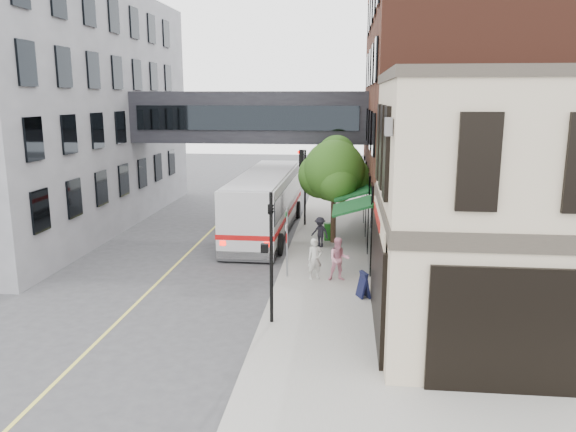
% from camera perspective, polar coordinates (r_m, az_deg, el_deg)
% --- Properties ---
extents(ground, '(120.00, 120.00, 0.00)m').
position_cam_1_polar(ground, '(17.88, -3.85, -13.49)').
color(ground, '#38383A').
rests_on(ground, ground).
extents(sidewalk_main, '(4.00, 60.00, 0.15)m').
position_cam_1_polar(sidewalk_main, '(30.86, 4.26, -2.31)').
color(sidewalk_main, gray).
rests_on(sidewalk_main, ground).
extents(corner_building, '(10.19, 8.12, 8.45)m').
position_cam_1_polar(corner_building, '(19.23, 24.48, 0.49)').
color(corner_building, '#C6B397').
rests_on(corner_building, ground).
extents(brick_building, '(13.76, 18.00, 14.00)m').
position_cam_1_polar(brick_building, '(31.71, 19.32, 10.08)').
color(brick_building, '#482116').
rests_on(brick_building, ground).
extents(opposite_building, '(14.00, 24.00, 14.00)m').
position_cam_1_polar(opposite_building, '(37.57, -26.28, 9.75)').
color(opposite_building, slate).
rests_on(opposite_building, ground).
extents(skyway_bridge, '(14.00, 3.18, 3.00)m').
position_cam_1_polar(skyway_bridge, '(34.41, -3.83, 10.01)').
color(skyway_bridge, black).
rests_on(skyway_bridge, ground).
extents(traffic_signal_near, '(0.44, 0.22, 4.60)m').
position_cam_1_polar(traffic_signal_near, '(18.67, -1.82, -2.61)').
color(traffic_signal_near, black).
rests_on(traffic_signal_near, sidewalk_main).
extents(traffic_signal_far, '(0.53, 0.28, 4.50)m').
position_cam_1_polar(traffic_signal_far, '(33.28, 1.51, 4.49)').
color(traffic_signal_far, black).
rests_on(traffic_signal_far, sidewalk_main).
extents(street_sign_pole, '(0.08, 0.75, 3.00)m').
position_cam_1_polar(street_sign_pole, '(23.73, -0.10, -2.03)').
color(street_sign_pole, gray).
rests_on(street_sign_pole, sidewalk_main).
extents(street_tree, '(3.80, 3.20, 5.60)m').
position_cam_1_polar(street_tree, '(29.36, 4.71, 4.58)').
color(street_tree, '#382619').
rests_on(street_tree, sidewalk_main).
extents(lane_marking, '(0.12, 40.00, 0.01)m').
position_cam_1_polar(lane_marking, '(28.12, -10.45, -4.05)').
color(lane_marking, '#D8CC4C').
rests_on(lane_marking, ground).
extents(bus, '(3.22, 12.71, 3.41)m').
position_cam_1_polar(bus, '(32.10, -2.26, 1.63)').
color(bus, silver).
rests_on(bus, ground).
extents(pedestrian_a, '(0.75, 0.63, 1.74)m').
position_cam_1_polar(pedestrian_a, '(23.67, 2.73, -4.37)').
color(pedestrian_a, silver).
rests_on(pedestrian_a, sidewalk_main).
extents(pedestrian_b, '(0.99, 0.83, 1.83)m').
position_cam_1_polar(pedestrian_b, '(23.52, 5.19, -4.39)').
color(pedestrian_b, pink).
rests_on(pedestrian_b, sidewalk_main).
extents(pedestrian_c, '(1.16, 1.03, 1.56)m').
position_cam_1_polar(pedestrian_c, '(28.70, 3.27, -1.64)').
color(pedestrian_c, black).
rests_on(pedestrian_c, sidewalk_main).
extents(newspaper_box, '(0.51, 0.47, 0.91)m').
position_cam_1_polar(newspaper_box, '(30.19, 4.14, -1.59)').
color(newspaper_box, '#186316').
rests_on(newspaper_box, sidewalk_main).
extents(sandwich_board, '(0.55, 0.66, 1.01)m').
position_cam_1_polar(sandwich_board, '(21.80, 7.68, -6.93)').
color(sandwich_board, black).
rests_on(sandwich_board, sidewalk_main).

